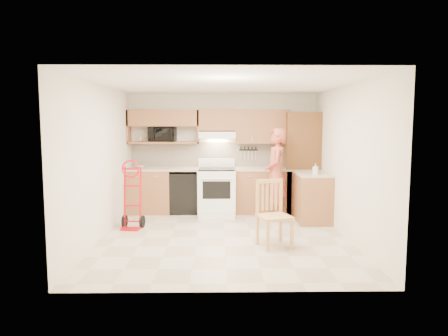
{
  "coord_description": "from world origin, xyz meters",
  "views": [
    {
      "loc": [
        -0.11,
        -6.77,
        1.9
      ],
      "look_at": [
        0.0,
        0.5,
        1.1
      ],
      "focal_mm": 33.6,
      "sensor_mm": 36.0,
      "label": 1
    }
  ],
  "objects_px": {
    "microwave": "(163,134)",
    "person": "(276,174)",
    "range": "(217,187)",
    "dining_chair": "(275,214)",
    "hand_truck": "(131,198)"
  },
  "relations": [
    {
      "from": "microwave",
      "to": "hand_truck",
      "type": "bearing_deg",
      "value": -101.34
    },
    {
      "from": "range",
      "to": "dining_chair",
      "type": "bearing_deg",
      "value": -68.52
    },
    {
      "from": "microwave",
      "to": "person",
      "type": "distance_m",
      "value": 2.54
    },
    {
      "from": "microwave",
      "to": "person",
      "type": "xyz_separation_m",
      "value": [
        2.29,
        -0.8,
        -0.75
      ]
    },
    {
      "from": "hand_truck",
      "to": "dining_chair",
      "type": "distance_m",
      "value": 2.66
    },
    {
      "from": "range",
      "to": "hand_truck",
      "type": "relative_size",
      "value": 1.02
    },
    {
      "from": "microwave",
      "to": "range",
      "type": "xyz_separation_m",
      "value": [
        1.14,
        -0.37,
        -1.08
      ]
    },
    {
      "from": "hand_truck",
      "to": "dining_chair",
      "type": "relative_size",
      "value": 1.09
    },
    {
      "from": "microwave",
      "to": "hand_truck",
      "type": "xyz_separation_m",
      "value": [
        -0.38,
        -1.49,
        -1.09
      ]
    },
    {
      "from": "range",
      "to": "hand_truck",
      "type": "bearing_deg",
      "value": -143.51
    },
    {
      "from": "range",
      "to": "dining_chair",
      "type": "relative_size",
      "value": 1.11
    },
    {
      "from": "dining_chair",
      "to": "range",
      "type": "bearing_deg",
      "value": 94.62
    },
    {
      "from": "dining_chair",
      "to": "person",
      "type": "bearing_deg",
      "value": 64.94
    },
    {
      "from": "microwave",
      "to": "hand_truck",
      "type": "height_order",
      "value": "microwave"
    },
    {
      "from": "range",
      "to": "person",
      "type": "relative_size",
      "value": 0.63
    }
  ]
}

